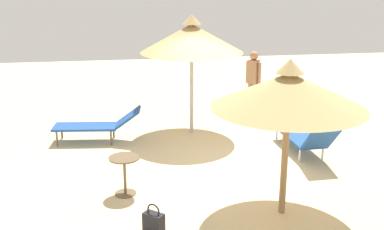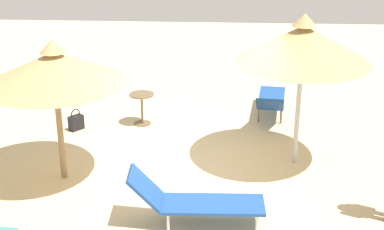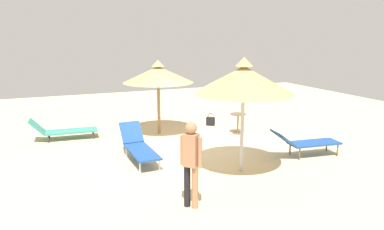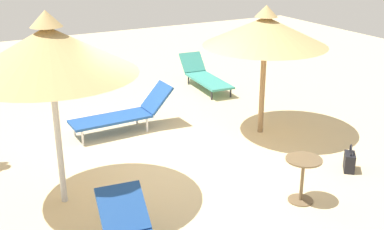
% 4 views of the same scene
% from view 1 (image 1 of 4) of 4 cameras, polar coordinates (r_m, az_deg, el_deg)
% --- Properties ---
extents(ground, '(24.00, 24.00, 0.10)m').
position_cam_1_polar(ground, '(10.10, 3.65, -5.35)').
color(ground, beige).
extents(parasol_umbrella_far_left, '(2.36, 2.36, 2.52)m').
position_cam_1_polar(parasol_umbrella_far_left, '(7.32, 11.50, 2.88)').
color(parasol_umbrella_far_left, olive).
rests_on(parasol_umbrella_far_left, ground).
extents(parasol_umbrella_back, '(2.38, 2.38, 2.83)m').
position_cam_1_polar(parasol_umbrella_back, '(11.05, -0.04, 9.18)').
color(parasol_umbrella_back, '#B2B2B7').
rests_on(parasol_umbrella_back, ground).
extents(lounge_chair_far_right, '(0.81, 2.03, 0.79)m').
position_cam_1_polar(lounge_chair_far_right, '(11.05, -11.15, -1.09)').
color(lounge_chair_far_right, '#1E478C').
rests_on(lounge_chair_far_right, ground).
extents(lounge_chair_near_right, '(2.09, 0.66, 0.86)m').
position_cam_1_polar(lounge_chair_near_right, '(10.38, 13.34, -2.56)').
color(lounge_chair_near_right, '#1E478C').
rests_on(lounge_chair_near_right, ground).
extents(person_standing_edge, '(0.36, 0.34, 1.73)m').
position_cam_1_polar(person_standing_edge, '(12.94, 7.34, 4.35)').
color(person_standing_edge, '#A57554').
rests_on(person_standing_edge, ground).
extents(handbag, '(0.33, 0.34, 0.47)m').
position_cam_1_polar(handbag, '(7.30, -4.61, -12.65)').
color(handbag, black).
rests_on(handbag, ground).
extents(side_table_round, '(0.53, 0.53, 0.69)m').
position_cam_1_polar(side_table_round, '(8.38, -8.07, -6.45)').
color(side_table_round, brown).
rests_on(side_table_round, ground).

